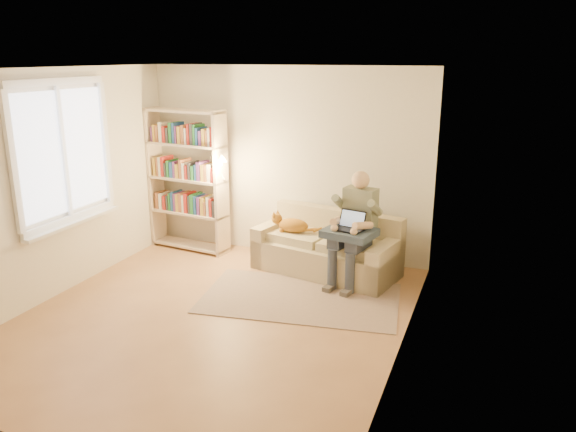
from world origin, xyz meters
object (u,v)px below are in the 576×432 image
at_px(sofa, 327,251).
at_px(laptop, 350,225).
at_px(bookshelf, 187,173).
at_px(person, 355,223).
at_px(cat, 294,225).

distance_m(sofa, laptop, 0.72).
bearing_deg(laptop, sofa, 148.24).
xyz_separation_m(laptop, bookshelf, (-2.51, 0.52, 0.34)).
xyz_separation_m(person, cat, (-0.87, 0.21, -0.18)).
bearing_deg(cat, sofa, 14.77).
distance_m(sofa, bookshelf, 2.29).
distance_m(laptop, bookshelf, 2.58).
height_order(sofa, laptop, laptop).
distance_m(person, cat, 0.91).
xyz_separation_m(sofa, bookshelf, (-2.13, 0.16, 0.83)).
height_order(sofa, cat, sofa).
height_order(person, laptop, person).
bearing_deg(sofa, person, -17.81).
relative_size(sofa, person, 1.41).
bearing_deg(bookshelf, sofa, 2.74).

